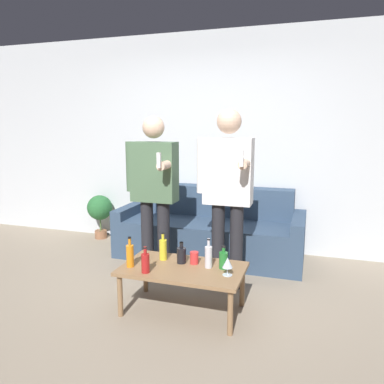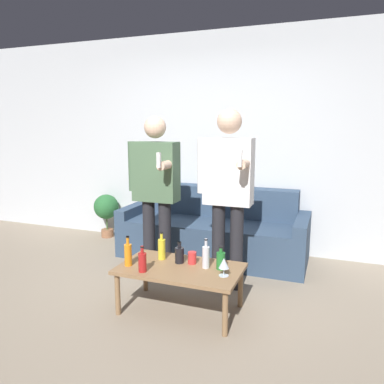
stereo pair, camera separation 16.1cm
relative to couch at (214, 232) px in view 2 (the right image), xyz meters
name	(u,v)px [view 2 (the right image)]	position (x,y,z in m)	size (l,w,h in m)	color
ground_plane	(145,312)	(-0.13, -1.54, -0.30)	(16.00, 16.00, 0.00)	gray
wall_back	(215,142)	(-0.13, 0.42, 1.05)	(8.00, 0.06, 2.70)	silver
couch	(214,232)	(0.00, 0.00, 0.00)	(2.19, 0.82, 0.82)	#334760
coffee_table	(180,272)	(0.14, -1.40, 0.05)	(1.03, 0.60, 0.39)	#8E6B47
bottle_orange	(162,248)	(-0.08, -1.28, 0.19)	(0.07, 0.07, 0.25)	yellow
bottle_green	(179,255)	(0.10, -1.31, 0.17)	(0.08, 0.08, 0.19)	black
bottle_dark	(221,260)	(0.47, -1.32, 0.17)	(0.07, 0.07, 0.20)	#23752D
bottle_yellow	(206,256)	(0.35, -1.34, 0.19)	(0.06, 0.06, 0.25)	silver
bottle_red	(128,254)	(-0.29, -1.52, 0.19)	(0.06, 0.06, 0.26)	orange
bottle_clear	(142,262)	(-0.11, -1.60, 0.18)	(0.07, 0.07, 0.22)	#B21E1E
wine_glass_near	(224,264)	(0.54, -1.45, 0.19)	(0.08, 0.08, 0.15)	silver
cup_on_table	(192,258)	(0.21, -1.29, 0.14)	(0.07, 0.07, 0.10)	red
person_standing_left	(155,185)	(-0.39, -0.76, 0.67)	(0.54, 0.44, 1.66)	#232328
person_standing_right	(228,186)	(0.38, -0.80, 0.71)	(0.53, 0.44, 1.72)	#232328
potted_plant	(106,209)	(-1.65, 0.22, 0.11)	(0.34, 0.34, 0.61)	#936042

